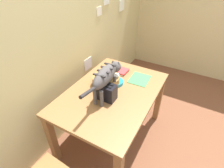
# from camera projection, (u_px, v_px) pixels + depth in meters

# --- Properties ---
(wall_rear) EXTENTS (4.95, 0.11, 2.50)m
(wall_rear) POSITION_uv_depth(u_px,v_px,m) (58.00, 36.00, 1.85)
(wall_rear) COLOR #D1C586
(wall_rear) RESTS_ON ground_plane
(dining_table) EXTENTS (1.29, 0.89, 0.74)m
(dining_table) POSITION_uv_depth(u_px,v_px,m) (112.00, 98.00, 1.97)
(dining_table) COLOR #96653B
(dining_table) RESTS_ON ground_plane
(cat) EXTENTS (0.73, 0.16, 0.34)m
(cat) POSITION_uv_depth(u_px,v_px,m) (106.00, 76.00, 1.74)
(cat) COLOR #4E4949
(cat) RESTS_ON dining_table
(saucer_bowl) EXTENTS (0.18, 0.18, 0.04)m
(saucer_bowl) POSITION_uv_depth(u_px,v_px,m) (115.00, 82.00, 2.03)
(saucer_bowl) COLOR teal
(saucer_bowl) RESTS_ON dining_table
(coffee_mug) EXTENTS (0.13, 0.09, 0.08)m
(coffee_mug) POSITION_uv_depth(u_px,v_px,m) (116.00, 78.00, 1.99)
(coffee_mug) COLOR white
(coffee_mug) RESTS_ON saucer_bowl
(magazine) EXTENTS (0.27, 0.23, 0.01)m
(magazine) POSITION_uv_depth(u_px,v_px,m) (140.00, 79.00, 2.10)
(magazine) COLOR #419252
(magazine) RESTS_ON dining_table
(book_stack) EXTENTS (0.16, 0.14, 0.03)m
(book_stack) POSITION_uv_depth(u_px,v_px,m) (122.00, 71.00, 2.22)
(book_stack) COLOR silver
(book_stack) RESTS_ON dining_table
(wicker_basket) EXTENTS (0.30, 0.30, 0.11)m
(wicker_basket) POSITION_uv_depth(u_px,v_px,m) (106.00, 80.00, 1.99)
(wicker_basket) COLOR olive
(wicker_basket) RESTS_ON dining_table
(toaster) EXTENTS (0.12, 0.20, 0.18)m
(toaster) POSITION_uv_depth(u_px,v_px,m) (106.00, 92.00, 1.77)
(toaster) COLOR black
(toaster) RESTS_ON dining_table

